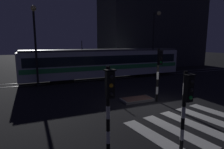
# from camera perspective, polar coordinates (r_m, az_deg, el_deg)

# --- Properties ---
(ground_plane) EXTENTS (120.00, 120.00, 0.00)m
(ground_plane) POSITION_cam_1_polar(r_m,az_deg,el_deg) (12.29, 14.04, -9.62)
(ground_plane) COLOR black
(rail_near) EXTENTS (80.00, 0.12, 0.03)m
(rail_near) POSITION_cam_1_polar(r_m,az_deg,el_deg) (20.67, -2.63, -1.48)
(rail_near) COLOR #59595E
(rail_near) RESTS_ON ground
(rail_far) EXTENTS (80.00, 0.12, 0.03)m
(rail_far) POSITION_cam_1_polar(r_m,az_deg,el_deg) (22.00, -3.96, -0.82)
(rail_far) COLOR #59595E
(rail_far) RESTS_ON ground
(crosswalk_zebra) EXTENTS (6.20, 4.56, 0.02)m
(crosswalk_zebra) POSITION_cam_1_polar(r_m,az_deg,el_deg) (10.45, 23.20, -13.60)
(crosswalk_zebra) COLOR silver
(crosswalk_zebra) RESTS_ON ground
(traffic_island) EXTENTS (2.18, 1.13, 0.18)m
(traffic_island) POSITION_cam_1_polar(r_m,az_deg,el_deg) (13.38, 7.46, -7.42)
(traffic_island) COLOR slate
(traffic_island) RESTS_ON ground
(traffic_light_corner_near_left) EXTENTS (0.36, 0.42, 3.21)m
(traffic_light_corner_near_left) POSITION_cam_1_polar(r_m,az_deg,el_deg) (6.45, -0.89, -7.25)
(traffic_light_corner_near_left) COLOR black
(traffic_light_corner_near_left) RESTS_ON ground
(traffic_light_kerb_mid_left) EXTENTS (0.36, 0.42, 3.00)m
(traffic_light_kerb_mid_left) POSITION_cam_1_polar(r_m,az_deg,el_deg) (7.24, 21.33, -7.18)
(traffic_light_kerb_mid_left) COLOR black
(traffic_light_kerb_mid_left) RESTS_ON ground
(traffic_light_median_centre) EXTENTS (0.36, 0.42, 3.59)m
(traffic_light_median_centre) POSITION_cam_1_polar(r_m,az_deg,el_deg) (12.94, 13.85, 2.15)
(traffic_light_median_centre) COLOR black
(traffic_light_median_centre) RESTS_ON ground
(street_lamp_trackside_right) EXTENTS (0.44, 1.21, 7.33)m
(street_lamp_trackside_right) POSITION_cam_1_polar(r_m,az_deg,el_deg) (22.64, 12.64, 11.02)
(street_lamp_trackside_right) COLOR black
(street_lamp_trackside_right) RESTS_ON ground
(street_lamp_trackside_left) EXTENTS (0.44, 1.21, 6.93)m
(street_lamp_trackside_left) POSITION_cam_1_polar(r_m,az_deg,el_deg) (17.84, -22.02, 10.29)
(street_lamp_trackside_left) COLOR black
(street_lamp_trackside_left) RESTS_ON ground
(tram) EXTENTS (18.01, 2.58, 4.15)m
(tram) POSITION_cam_1_polar(r_m,az_deg,el_deg) (21.28, -1.87, 3.57)
(tram) COLOR silver
(tram) RESTS_ON ground
(building_backdrop) EXTENTS (17.22, 8.00, 11.31)m
(building_backdrop) POSITION_cam_1_polar(r_m,az_deg,el_deg) (34.41, 11.80, 12.19)
(building_backdrop) COLOR #2D2D33
(building_backdrop) RESTS_ON ground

